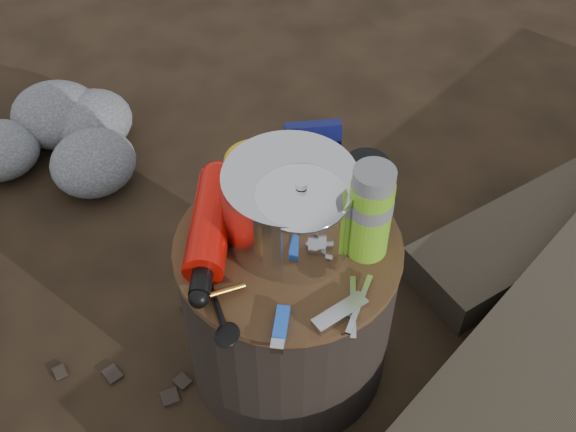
% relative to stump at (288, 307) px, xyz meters
% --- Properties ---
extents(ground, '(60.00, 60.00, 0.00)m').
position_rel_stump_xyz_m(ground, '(0.00, 0.00, -0.20)').
color(ground, black).
rests_on(ground, ground).
extents(stump, '(0.43, 0.43, 0.40)m').
position_rel_stump_xyz_m(stump, '(0.00, 0.00, 0.00)').
color(stump, black).
rests_on(stump, ground).
extents(foil_windscreen, '(0.25, 0.25, 0.15)m').
position_rel_stump_xyz_m(foil_windscreen, '(-0.01, 0.03, 0.27)').
color(foil_windscreen, silver).
rests_on(foil_windscreen, stump).
extents(camping_pot, '(0.17, 0.17, 0.17)m').
position_rel_stump_xyz_m(camping_pot, '(0.03, -0.01, 0.28)').
color(camping_pot, silver).
rests_on(camping_pot, stump).
extents(fuel_bottle, '(0.14, 0.32, 0.08)m').
position_rel_stump_xyz_m(fuel_bottle, '(-0.15, -0.02, 0.24)').
color(fuel_bottle, red).
rests_on(fuel_bottle, stump).
extents(thermos, '(0.08, 0.08, 0.20)m').
position_rel_stump_xyz_m(thermos, '(0.14, 0.03, 0.30)').
color(thermos, '#6DB31E').
rests_on(thermos, stump).
extents(travel_mug, '(0.08, 0.08, 0.12)m').
position_rel_stump_xyz_m(travel_mug, '(0.12, 0.13, 0.26)').
color(travel_mug, black).
rests_on(travel_mug, stump).
extents(stuff_sack, '(0.14, 0.11, 0.09)m').
position_rel_stump_xyz_m(stuff_sack, '(-0.10, 0.15, 0.25)').
color(stuff_sack, yellow).
rests_on(stuff_sack, stump).
extents(food_pouch, '(0.11, 0.06, 0.14)m').
position_rel_stump_xyz_m(food_pouch, '(0.00, 0.18, 0.27)').
color(food_pouch, '#0D1049').
rests_on(food_pouch, stump).
extents(lighter, '(0.03, 0.09, 0.02)m').
position_rel_stump_xyz_m(lighter, '(0.04, -0.18, 0.21)').
color(lighter, blue).
rests_on(lighter, stump).
extents(multitool, '(0.09, 0.10, 0.01)m').
position_rel_stump_xyz_m(multitool, '(0.13, -0.13, 0.21)').
color(multitool, silver).
rests_on(multitool, stump).
extents(pot_grabber, '(0.04, 0.13, 0.01)m').
position_rel_stump_xyz_m(pot_grabber, '(0.15, -0.11, 0.21)').
color(pot_grabber, silver).
rests_on(pot_grabber, stump).
extents(spork, '(0.12, 0.16, 0.01)m').
position_rel_stump_xyz_m(spork, '(-0.09, -0.16, 0.21)').
color(spork, black).
rests_on(spork, stump).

